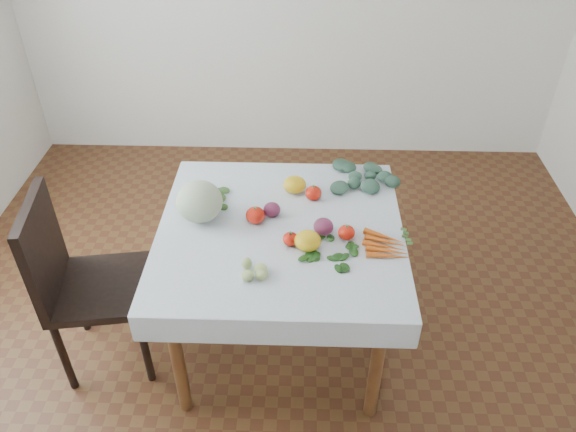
{
  "coord_description": "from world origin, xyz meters",
  "views": [
    {
      "loc": [
        0.1,
        -2.01,
        2.37
      ],
      "look_at": [
        0.04,
        0.01,
        0.82
      ],
      "focal_mm": 35.0,
      "sensor_mm": 36.0,
      "label": 1
    }
  ],
  "objects_px": {
    "carrot_bunch": "(388,246)",
    "table": "(280,245)",
    "cabbage": "(199,201)",
    "heirloom_back": "(295,185)",
    "chair": "(76,276)"
  },
  "relations": [
    {
      "from": "table",
      "to": "cabbage",
      "type": "bearing_deg",
      "value": 170.13
    },
    {
      "from": "chair",
      "to": "cabbage",
      "type": "height_order",
      "value": "chair"
    },
    {
      "from": "cabbage",
      "to": "carrot_bunch",
      "type": "xyz_separation_m",
      "value": [
        0.86,
        -0.19,
        -0.08
      ]
    },
    {
      "from": "table",
      "to": "heirloom_back",
      "type": "height_order",
      "value": "heirloom_back"
    },
    {
      "from": "chair",
      "to": "table",
      "type": "bearing_deg",
      "value": 8.64
    },
    {
      "from": "chair",
      "to": "cabbage",
      "type": "xyz_separation_m",
      "value": [
        0.57,
        0.21,
        0.29
      ]
    },
    {
      "from": "table",
      "to": "carrot_bunch",
      "type": "relative_size",
      "value": 4.86
    },
    {
      "from": "cabbage",
      "to": "heirloom_back",
      "type": "distance_m",
      "value": 0.5
    },
    {
      "from": "table",
      "to": "chair",
      "type": "relative_size",
      "value": 1.02
    },
    {
      "from": "chair",
      "to": "carrot_bunch",
      "type": "height_order",
      "value": "chair"
    },
    {
      "from": "table",
      "to": "carrot_bunch",
      "type": "distance_m",
      "value": 0.51
    },
    {
      "from": "cabbage",
      "to": "table",
      "type": "bearing_deg",
      "value": -9.87
    },
    {
      "from": "table",
      "to": "heirloom_back",
      "type": "xyz_separation_m",
      "value": [
        0.06,
        0.3,
        0.14
      ]
    },
    {
      "from": "carrot_bunch",
      "to": "table",
      "type": "bearing_deg",
      "value": 164.98
    },
    {
      "from": "carrot_bunch",
      "to": "chair",
      "type": "bearing_deg",
      "value": -179.39
    }
  ]
}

